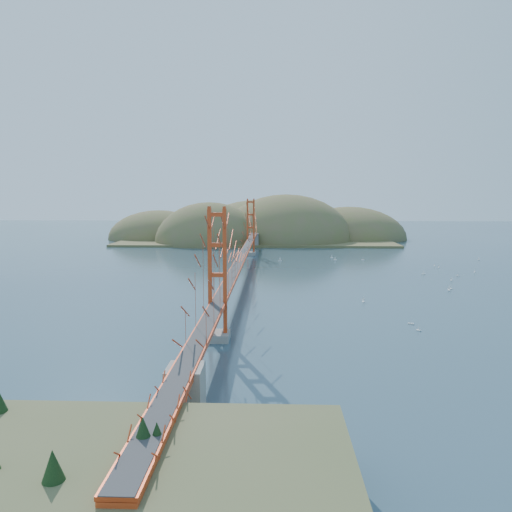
{
  "coord_description": "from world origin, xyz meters",
  "views": [
    {
      "loc": [
        4.91,
        -72.29,
        12.81
      ],
      "look_at": [
        2.21,
        0.0,
        3.66
      ],
      "focal_mm": 35.0,
      "sensor_mm": 36.0,
      "label": 1
    }
  ],
  "objects_px": {
    "fort": "(187,428)",
    "sailboat_1": "(458,275)",
    "sailboat_0": "(363,301)",
    "bridge": "(241,233)"
  },
  "relations": [
    {
      "from": "fort",
      "to": "sailboat_0",
      "type": "xyz_separation_m",
      "value": [
        15.02,
        33.57,
        -0.51
      ]
    },
    {
      "from": "fort",
      "to": "sailboat_0",
      "type": "distance_m",
      "value": 36.78
    },
    {
      "from": "fort",
      "to": "sailboat_1",
      "type": "xyz_separation_m",
      "value": [
        32.95,
        52.93,
        -0.52
      ]
    },
    {
      "from": "sailboat_1",
      "to": "fort",
      "type": "bearing_deg",
      "value": -121.9
    },
    {
      "from": "sailboat_0",
      "to": "fort",
      "type": "bearing_deg",
      "value": -114.11
    },
    {
      "from": "sailboat_1",
      "to": "sailboat_0",
      "type": "relative_size",
      "value": 0.84
    },
    {
      "from": "bridge",
      "to": "sailboat_0",
      "type": "relative_size",
      "value": 128.0
    },
    {
      "from": "fort",
      "to": "sailboat_1",
      "type": "bearing_deg",
      "value": 58.1
    },
    {
      "from": "sailboat_1",
      "to": "sailboat_0",
      "type": "height_order",
      "value": "sailboat_0"
    },
    {
      "from": "bridge",
      "to": "sailboat_1",
      "type": "xyz_separation_m",
      "value": [
        33.35,
        4.95,
        -6.87
      ]
    }
  ]
}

